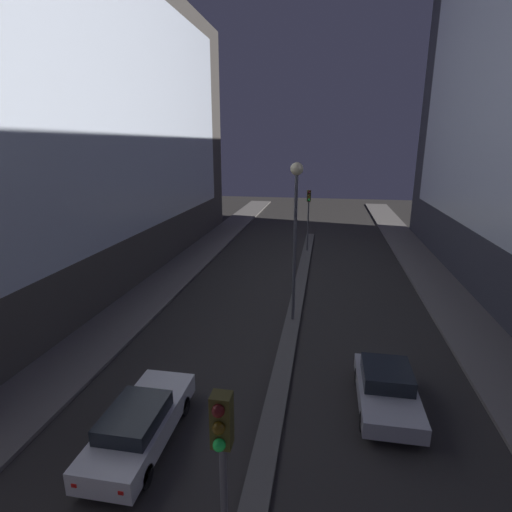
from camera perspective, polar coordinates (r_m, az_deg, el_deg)
name	(u,v)px	position (r m, az deg, el deg)	size (l,w,h in m)	color
building_left	(78,125)	(26.66, -24.11, 16.69)	(6.01, 42.12, 19.60)	#4C4742
median_strip	(296,306)	(22.43, 5.68, -7.13)	(0.74, 36.75, 0.15)	#56544F
traffic_light_near	(223,470)	(7.18, -4.78, -28.16)	(0.32, 0.42, 5.01)	#4C4C51
traffic_light_mid	(309,207)	(32.89, 7.52, 6.95)	(0.32, 0.42, 5.01)	#4C4C51
street_lamp	(296,207)	(19.05, 5.70, 6.96)	(0.60, 0.60, 7.81)	#4C4C51
car_left_lane	(140,423)	(13.33, -16.24, -21.99)	(1.77, 4.80, 1.44)	silver
car_right_lane	(387,389)	(15.02, 18.17, -17.56)	(1.90, 4.14, 1.40)	#B2B2B7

